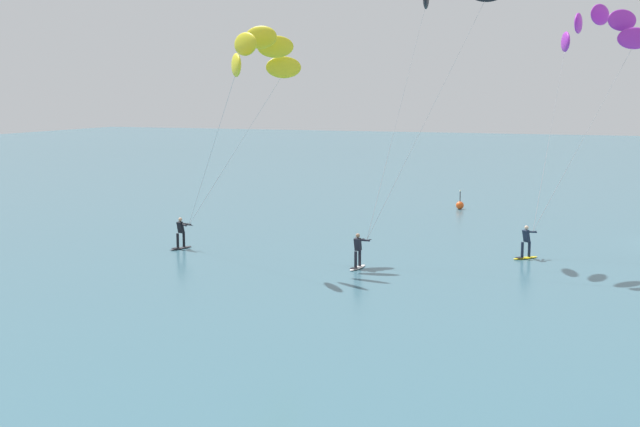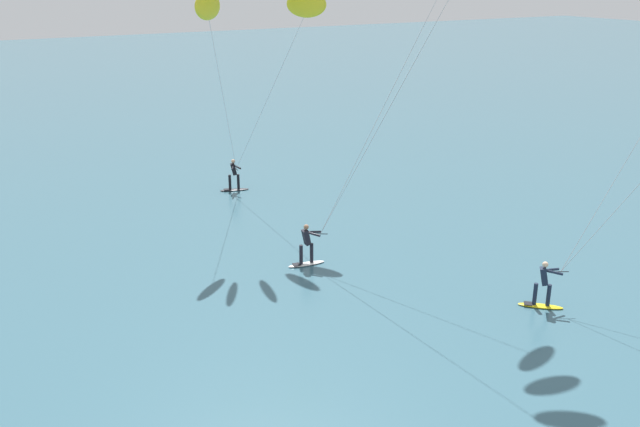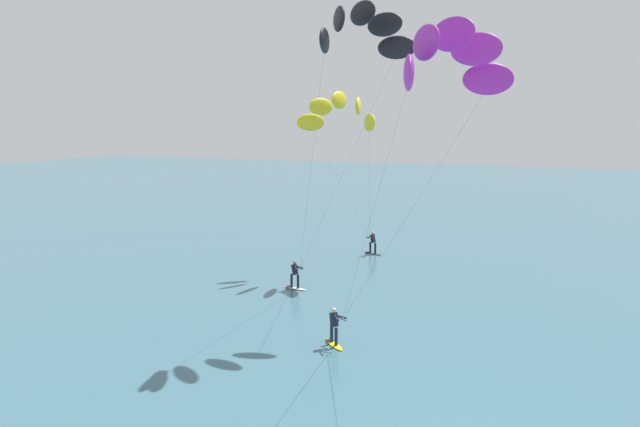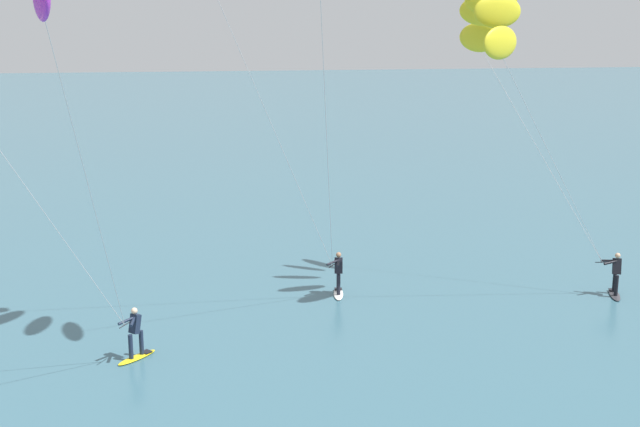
{
  "view_description": "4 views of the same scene",
  "coord_description": "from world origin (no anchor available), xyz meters",
  "views": [
    {
      "loc": [
        -48.77,
        2.91,
        8.3
      ],
      "look_at": [
        -11.53,
        17.05,
        2.46
      ],
      "focal_mm": 46.87,
      "sensor_mm": 36.0,
      "label": 1
    },
    {
      "loc": [
        -23.93,
        -6.93,
        10.89
      ],
      "look_at": [
        -10.89,
        15.79,
        1.69
      ],
      "focal_mm": 39.07,
      "sensor_mm": 36.0,
      "label": 2
    },
    {
      "loc": [
        1.9,
        -14.36,
        9.47
      ],
      "look_at": [
        -10.61,
        15.52,
        4.42
      ],
      "focal_mm": 32.59,
      "sensor_mm": 36.0,
      "label": 3
    },
    {
      "loc": [
        19.06,
        10.35,
        10.89
      ],
      "look_at": [
        -12.21,
        14.31,
        3.14
      ],
      "focal_mm": 48.88,
      "sensor_mm": 36.0,
      "label": 4
    }
  ],
  "objects": []
}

